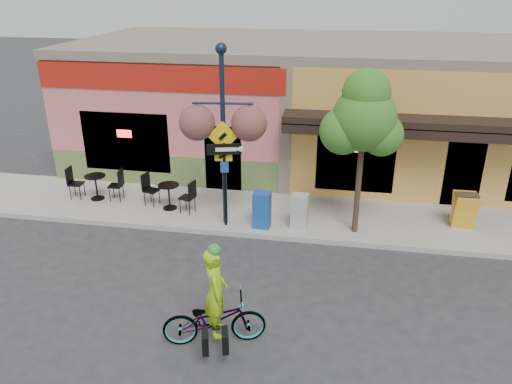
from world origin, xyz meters
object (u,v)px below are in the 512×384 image
bicycle (214,320)px  street_tree (361,154)px  building (324,102)px  newspaper_box_grey (300,211)px  lamp_post (223,139)px  one_way_sign (225,185)px  newspaper_box_blue (262,210)px  cyclist_rider (216,303)px

bicycle → street_tree: bearing=-44.9°
building → street_tree: size_ratio=4.04×
newspaper_box_grey → street_tree: bearing=3.4°
lamp_post → one_way_sign: (0.05, -0.16, -1.28)m
newspaper_box_blue → newspaper_box_grey: 1.05m
one_way_sign → newspaper_box_blue: size_ratio=2.34×
lamp_post → street_tree: bearing=-5.8°
bicycle → newspaper_box_grey: (1.19, 4.91, 0.11)m
one_way_sign → street_tree: size_ratio=0.54×
street_tree → building: bearing=101.1°
lamp_post → newspaper_box_blue: bearing=-10.9°
newspaper_box_blue → newspaper_box_grey: size_ratio=1.07×
one_way_sign → newspaper_box_grey: (2.05, 0.24, -0.73)m
one_way_sign → street_tree: bearing=-11.1°
newspaper_box_blue → street_tree: size_ratio=0.23×
lamp_post → newspaper_box_grey: (2.10, 0.08, -2.01)m
building → bicycle: (-1.48, -11.29, -1.72)m
building → street_tree: street_tree is taller
cyclist_rider → newspaper_box_blue: cyclist_rider is taller
newspaper_box_blue → newspaper_box_grey: (1.04, 0.15, -0.03)m
lamp_post → newspaper_box_blue: size_ratio=4.81×
lamp_post → building: bearing=62.7°
building → cyclist_rider: size_ratio=9.91×
cyclist_rider → street_tree: street_tree is taller
bicycle → one_way_sign: bearing=-5.4°
bicycle → building: bearing=-23.3°
building → bicycle: size_ratio=9.09×
street_tree → bicycle: bearing=-119.1°
building → street_tree: 6.50m
lamp_post → bicycle: bearing=-86.4°
lamp_post → one_way_sign: 1.29m
street_tree → cyclist_rider: bearing=-118.6°
building → lamp_post: lamp_post is taller
bicycle → street_tree: (2.73, 4.91, 1.88)m
building → one_way_sign: bearing=-109.5°
lamp_post → one_way_sign: bearing=-80.9°
lamp_post → one_way_sign: lamp_post is taller
building → one_way_sign: 7.07m
one_way_sign → lamp_post: bearing=91.2°
building → lamp_post: (-2.39, -6.45, 0.40)m
bicycle → cyclist_rider: bearing=-105.9°
building → newspaper_box_blue: size_ratio=17.52×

